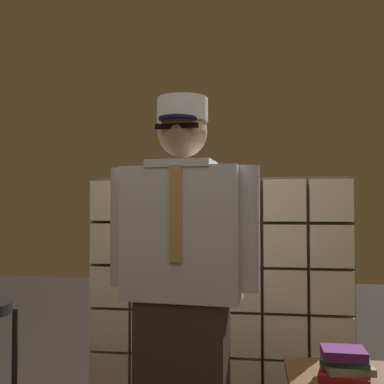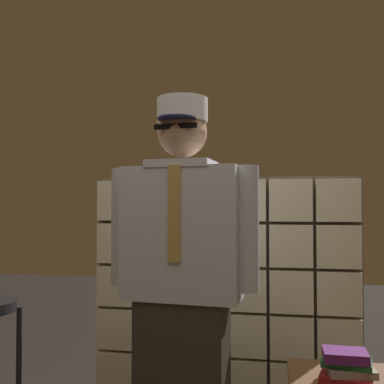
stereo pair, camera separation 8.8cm
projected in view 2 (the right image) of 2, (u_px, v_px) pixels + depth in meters
name	position (u px, v px, depth m)	size (l,w,h in m)	color
glass_block_wall	(223.00, 289.00, 2.97)	(1.80, 0.10, 1.50)	beige
standing_person	(182.00, 283.00, 2.04)	(0.72, 0.32, 1.79)	#382D23
book_stack	(347.00, 367.00, 1.99)	(0.26, 0.23, 0.14)	maroon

